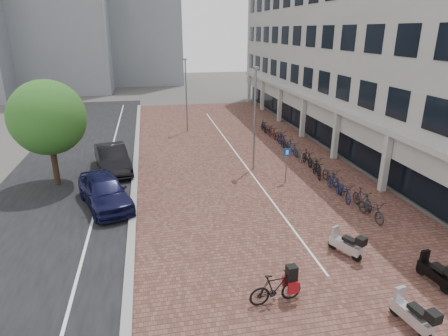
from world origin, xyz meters
TOP-DOWN VIEW (x-y plane):
  - ground at (0.00, 0.00)m, footprint 140.00×140.00m
  - plaza_brick at (2.00, 12.00)m, footprint 14.50×42.00m
  - street_asphalt at (-9.00, 12.00)m, footprint 8.00×50.00m
  - curb at (-5.10, 12.00)m, footprint 0.35×42.00m
  - lane_line at (-7.00, 12.00)m, footprint 0.12×44.00m
  - parking_line at (2.20, 12.00)m, footprint 0.10×30.00m
  - office_building at (12.97, 16.00)m, footprint 8.40×40.00m
  - car_navy at (-6.50, 4.98)m, footprint 3.55×5.38m
  - car_dark at (-6.50, 10.40)m, footprint 2.83×5.35m
  - hero_bike at (-0.20, -3.95)m, footprint 1.93×0.71m
  - scooter_front at (3.50, -1.74)m, footprint 1.18×1.68m
  - scooter_mid at (5.72, -4.11)m, footprint 0.66×1.65m
  - scooter_back at (3.50, -5.91)m, footprint 0.79×1.73m
  - parking_sign at (3.84, 6.30)m, footprint 0.45×0.09m
  - lamp_near at (2.55, 8.95)m, footprint 0.12×0.12m
  - lamp_far at (-0.67, 19.74)m, footprint 0.12×0.12m
  - street_tree at (-9.49, 8.76)m, footprint 4.24×4.24m
  - bike_row at (6.24, 10.20)m, footprint 1.24×20.43m

SIDE VIEW (x-z plane):
  - ground at x=0.00m, z-range 0.00..0.00m
  - street_asphalt at x=-9.00m, z-range -0.01..0.02m
  - plaza_brick at x=2.00m, z-range -0.01..0.03m
  - lane_line at x=-7.00m, z-range 0.02..0.02m
  - parking_line at x=2.20m, z-range 0.03..0.04m
  - curb at x=-5.10m, z-range 0.00..0.14m
  - bike_row at x=6.24m, z-range 0.00..1.05m
  - scooter_mid at x=5.72m, z-range 0.00..1.10m
  - scooter_front at x=3.50m, z-range 0.00..1.12m
  - scooter_back at x=3.50m, z-range 0.00..1.15m
  - hero_bike at x=-0.20m, z-range -0.07..1.25m
  - car_dark at x=-6.50m, z-range 0.00..1.68m
  - car_navy at x=-6.50m, z-range 0.00..1.70m
  - parking_sign at x=3.84m, z-range 0.34..2.49m
  - lamp_far at x=-0.67m, z-range 0.00..6.32m
  - lamp_near at x=2.55m, z-range 0.00..6.53m
  - street_tree at x=-9.49m, z-range 0.84..7.00m
  - office_building at x=12.97m, z-range 0.94..15.94m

